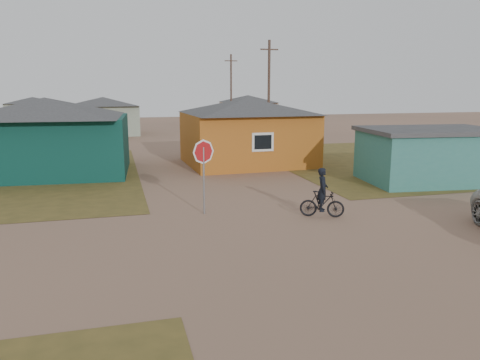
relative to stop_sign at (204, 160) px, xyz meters
name	(u,v)px	position (x,y,z in m)	size (l,w,h in m)	color
ground	(294,239)	(2.09, -3.58, -1.98)	(120.00, 120.00, 0.00)	#8C6650
grass_ne	(423,159)	(16.09, 9.42, -1.97)	(20.00, 18.00, 0.00)	brown
house_teal	(47,135)	(-6.41, 9.92, 0.08)	(8.93, 7.08, 4.00)	#082F29
house_yellow	(247,130)	(4.59, 10.42, 0.03)	(7.72, 6.76, 3.90)	#AA5B1A
shed_turquoise	(430,155)	(11.59, 2.92, -0.66)	(6.71, 4.93, 2.60)	#36776D
house_pale_west	(104,115)	(-3.91, 30.42, -0.12)	(7.04, 6.15, 3.60)	gray
house_beige_east	(248,110)	(12.09, 36.42, -0.12)	(6.95, 6.05, 3.60)	tan
house_pale_north	(33,111)	(-11.91, 42.42, -0.22)	(6.28, 5.81, 3.40)	gray
utility_pole_near	(269,92)	(8.59, 18.42, 2.16)	(1.40, 0.20, 8.00)	#4B362D
utility_pole_far	(231,91)	(9.59, 34.42, 2.16)	(1.40, 0.20, 8.00)	#4B362D
stop_sign	(204,160)	(0.00, 0.00, 0.00)	(0.89, 0.07, 2.71)	gray
cyclist	(322,199)	(3.95, -1.49, -1.33)	(1.60, 1.04, 1.76)	black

